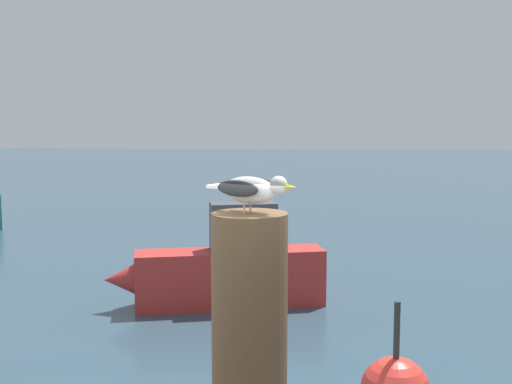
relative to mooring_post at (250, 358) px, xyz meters
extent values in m
cylinder|color=#4C3823|center=(0.00, 0.00, 0.00)|extent=(0.29, 0.29, 1.11)
cylinder|color=tan|center=(-0.02, -0.01, 0.57)|extent=(0.01, 0.01, 0.04)
cylinder|color=tan|center=(0.00, 0.02, 0.57)|extent=(0.01, 0.01, 0.04)
ellipsoid|color=white|center=(0.00, 0.00, 0.64)|extent=(0.24, 0.20, 0.10)
sphere|color=white|center=(0.11, -0.07, 0.67)|extent=(0.06, 0.06, 0.06)
cone|color=gold|center=(0.16, -0.10, 0.66)|extent=(0.05, 0.04, 0.02)
cube|color=white|center=(-0.12, 0.08, 0.65)|extent=(0.10, 0.11, 0.01)
ellipsoid|color=#292929|center=(-0.04, -0.04, 0.65)|extent=(0.18, 0.13, 0.06)
ellipsoid|color=#292929|center=(0.02, 0.05, 0.65)|extent=(0.18, 0.13, 0.06)
cube|color=#B72D28|center=(-1.02, 6.76, -1.41)|extent=(2.85, 1.33, 0.83)
cone|color=#B72D28|center=(-2.52, 6.36, -1.37)|extent=(0.70, 0.70, 0.57)
cube|color=#47474C|center=(-0.83, 6.81, -0.64)|extent=(1.05, 0.70, 0.71)
cylinder|color=#2D2D2D|center=(0.88, 2.58, -0.75)|extent=(0.05, 0.05, 0.50)
camera|label=1|loc=(0.25, -2.27, 0.89)|focal=43.97mm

